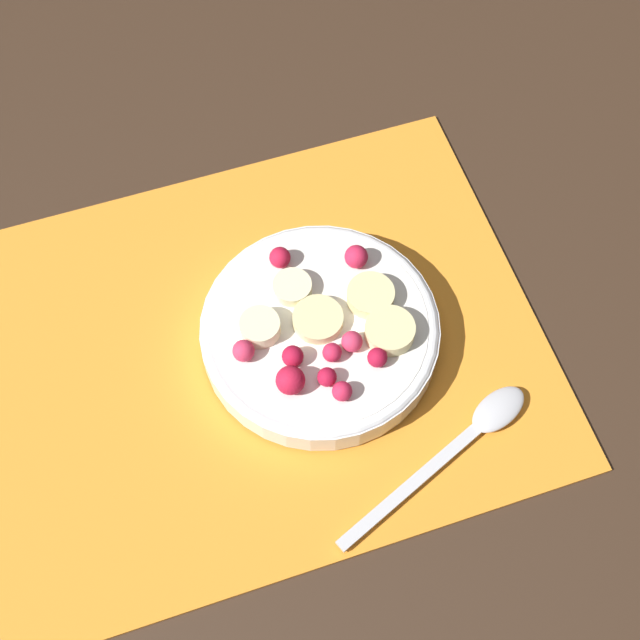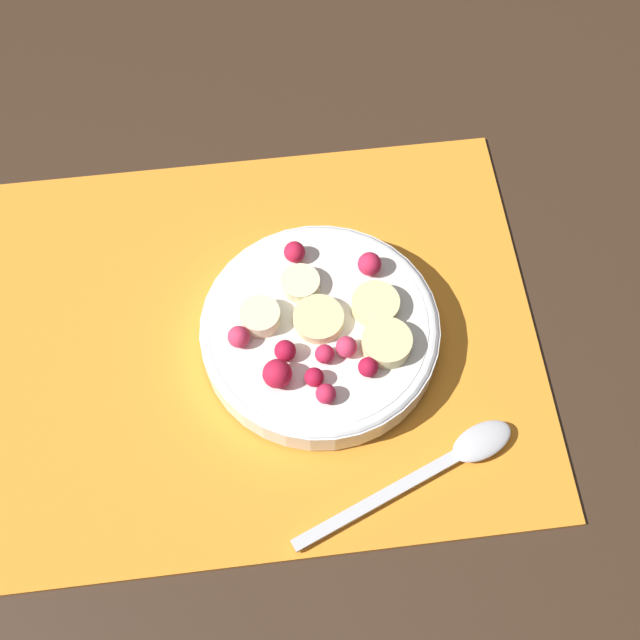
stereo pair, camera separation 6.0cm
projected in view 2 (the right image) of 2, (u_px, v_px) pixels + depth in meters
ground_plane at (241, 342)px, 0.69m from camera, size 3.00×3.00×0.00m
placemat at (241, 340)px, 0.69m from camera, size 0.46×0.34×0.01m
fruit_bowl at (320, 330)px, 0.67m from camera, size 0.18×0.18×0.05m
spoon at (448, 460)px, 0.64m from camera, size 0.17×0.08×0.01m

